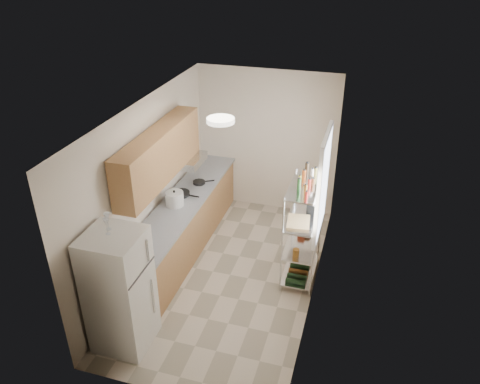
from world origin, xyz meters
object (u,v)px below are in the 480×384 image
(rice_cooker, at_px, (175,199))
(espresso_machine, at_px, (312,204))
(frying_pan_large, at_px, (181,194))
(cutting_board, at_px, (298,222))
(refrigerator, at_px, (120,291))

(rice_cooker, distance_m, espresso_machine, 2.07)
(frying_pan_large, xyz_separation_m, espresso_machine, (2.09, -0.11, 0.21))
(rice_cooker, height_order, cutting_board, rice_cooker)
(rice_cooker, xyz_separation_m, espresso_machine, (2.05, 0.21, 0.13))
(rice_cooker, height_order, espresso_machine, espresso_machine)
(refrigerator, xyz_separation_m, espresso_machine, (1.96, 2.11, 0.34))
(refrigerator, distance_m, frying_pan_large, 2.23)
(rice_cooker, xyz_separation_m, cutting_board, (1.92, -0.14, 0.01))
(frying_pan_large, bearing_deg, espresso_machine, 0.91)
(rice_cooker, bearing_deg, cutting_board, -4.22)
(rice_cooker, distance_m, frying_pan_large, 0.34)
(frying_pan_large, bearing_deg, refrigerator, -82.56)
(refrigerator, bearing_deg, rice_cooker, 92.94)
(refrigerator, distance_m, cutting_board, 2.54)
(rice_cooker, bearing_deg, refrigerator, -87.06)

